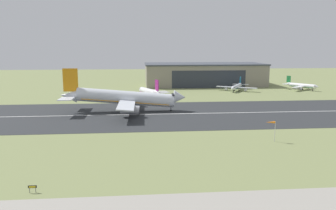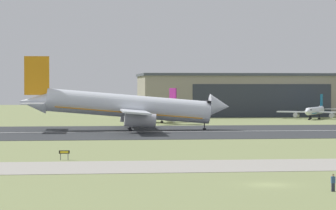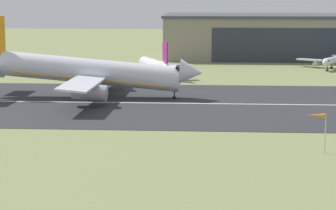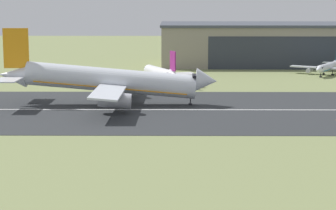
{
  "view_description": "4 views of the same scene",
  "coord_description": "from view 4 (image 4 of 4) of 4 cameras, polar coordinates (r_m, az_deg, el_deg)",
  "views": [
    {
      "loc": [
        -2.97,
        -25.79,
        25.69
      ],
      "look_at": [
        6.16,
        76.65,
        7.49
      ],
      "focal_mm": 35.0,
      "sensor_mm": 36.0,
      "label": 1
    },
    {
      "loc": [
        -20.32,
        -82.81,
        10.58
      ],
      "look_at": [
        -4.35,
        57.35,
        7.18
      ],
      "focal_mm": 85.0,
      "sensor_mm": 36.0,
      "label": 2
    },
    {
      "loc": [
        17.86,
        -33.76,
        22.84
      ],
      "look_at": [
        11.46,
        60.56,
        6.33
      ],
      "focal_mm": 70.0,
      "sensor_mm": 36.0,
      "label": 3
    },
    {
      "loc": [
        6.02,
        -42.74,
        24.82
      ],
      "look_at": [
        5.09,
        61.65,
        7.3
      ],
      "focal_mm": 70.0,
      "sensor_mm": 36.0,
      "label": 4
    }
  ],
  "objects": [
    {
      "name": "ground_plane",
      "position": [
        95.53,
        -3.14,
        -5.55
      ],
      "size": [
        630.97,
        630.97,
        0.0
      ],
      "primitive_type": "plane",
      "color": "#7A8451"
    },
    {
      "name": "runway_strip",
      "position": [
        143.65,
        -1.9,
        -0.42
      ],
      "size": [
        390.97,
        53.76,
        0.06
      ],
      "primitive_type": "cube",
      "color": "#2B2D30",
      "rests_on": "ground_plane"
    },
    {
      "name": "runway_centreline",
      "position": [
        143.64,
        -1.9,
        -0.4
      ],
      "size": [
        351.88,
        0.7,
        0.01
      ],
      "primitive_type": "cube",
      "color": "silver",
      "rests_on": "runway_strip"
    },
    {
      "name": "hangar_building",
      "position": [
        241.32,
        8.97,
        5.28
      ],
      "size": [
        80.08,
        35.21,
        14.87
      ],
      "color": "gray",
      "rests_on": "ground_plane"
    },
    {
      "name": "airplane_landing",
      "position": [
        149.77,
        -5.13,
        2.11
      ],
      "size": [
        50.31,
        45.82,
        17.53
      ],
      "color": "silver",
      "rests_on": "ground_plane"
    },
    {
      "name": "airplane_parked_west",
      "position": [
        186.66,
        -0.72,
        2.77
      ],
      "size": [
        20.85,
        24.14,
        9.95
      ],
      "color": "white",
      "rests_on": "ground_plane"
    },
    {
      "name": "airplane_parked_centre",
      "position": [
        212.59,
        13.8,
        3.24
      ],
      "size": [
        22.17,
        21.57,
        7.86
      ],
      "color": "silver",
      "rests_on": "ground_plane"
    }
  ]
}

